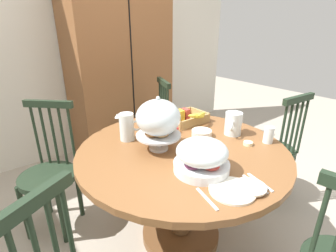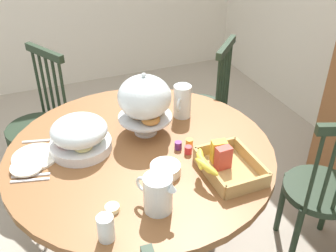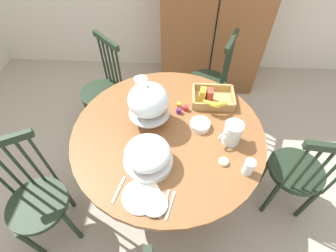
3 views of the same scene
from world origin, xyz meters
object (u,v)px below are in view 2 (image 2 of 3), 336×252
object	(u,v)px
orange_juice_pitcher	(182,103)
drinking_glass	(106,228)
dining_table	(141,178)
fruit_platter_covered	(80,135)
cereal_bowl	(165,169)
windsor_chair_by_cabinet	(203,109)
pastry_stand_with_dome	(145,100)
windsor_chair_near_window	(322,193)
cereal_basket	(225,164)
windsor_chair_facing_door	(40,128)
butter_dish	(112,208)
milk_pitcher	(158,195)
china_plate_large	(35,157)
china_plate_small	(27,167)

from	to	relation	value
orange_juice_pitcher	drinking_glass	xyz separation A→B (m)	(0.71, -0.62, -0.03)
dining_table	drinking_glass	size ratio (longest dim) A/B	12.10
fruit_platter_covered	dining_table	bearing A→B (deg)	68.73
cereal_bowl	windsor_chair_by_cabinet	bearing A→B (deg)	143.82
cereal_bowl	pastry_stand_with_dome	bearing A→B (deg)	174.67
windsor_chair_near_window	windsor_chair_by_cabinet	xyz separation A→B (m)	(-1.04, -0.20, 0.00)
dining_table	cereal_basket	world-z (taller)	cereal_basket
windsor_chair_facing_door	butter_dish	xyz separation A→B (m)	(1.22, 0.19, 0.30)
pastry_stand_with_dome	drinking_glass	size ratio (longest dim) A/B	3.13
fruit_platter_covered	milk_pitcher	distance (m)	0.56
china_plate_large	butter_dish	distance (m)	0.54
milk_pitcher	cereal_basket	distance (m)	0.38
windsor_chair_near_window	milk_pitcher	bearing A→B (deg)	-87.05
china_plate_small	drinking_glass	xyz separation A→B (m)	(0.54, 0.24, 0.04)
milk_pitcher	china_plate_small	distance (m)	0.66
milk_pitcher	butter_dish	size ratio (longest dim) A/B	3.05
windsor_chair_near_window	drinking_glass	world-z (taller)	windsor_chair_near_window
windsor_chair_near_window	china_plate_large	world-z (taller)	windsor_chair_near_window
china_plate_small	cereal_basket	bearing A→B (deg)	66.88
pastry_stand_with_dome	butter_dish	distance (m)	0.61
cereal_basket	orange_juice_pitcher	bearing A→B (deg)	177.63
windsor_chair_facing_door	cereal_basket	distance (m)	1.42
windsor_chair_near_window	cereal_basket	distance (m)	0.68
orange_juice_pitcher	cereal_basket	world-z (taller)	orange_juice_pitcher
fruit_platter_covered	orange_juice_pitcher	xyz separation A→B (m)	(-0.11, 0.59, -0.00)
pastry_stand_with_dome	butter_dish	xyz separation A→B (m)	(0.49, -0.32, -0.19)
windsor_chair_facing_door	china_plate_large	world-z (taller)	windsor_chair_facing_door
cereal_bowl	orange_juice_pitcher	bearing A→B (deg)	147.39
china_plate_large	cereal_bowl	xyz separation A→B (m)	(0.34, 0.53, 0.02)
dining_table	china_plate_large	bearing A→B (deg)	-103.99
windsor_chair_near_window	windsor_chair_facing_door	world-z (taller)	same
windsor_chair_by_cabinet	orange_juice_pitcher	size ratio (longest dim) A/B	5.23
windsor_chair_near_window	china_plate_small	world-z (taller)	windsor_chair_near_window
windsor_chair_by_cabinet	drinking_glass	distance (m)	1.57
china_plate_large	pastry_stand_with_dome	bearing A→B (deg)	91.05
windsor_chair_near_window	fruit_platter_covered	xyz separation A→B (m)	(-0.47, -1.16, 0.37)
fruit_platter_covered	butter_dish	xyz separation A→B (m)	(0.46, 0.03, -0.07)
orange_juice_pitcher	drinking_glass	bearing A→B (deg)	-41.24
windsor_chair_facing_door	china_plate_large	bearing A→B (deg)	-4.45
dining_table	cereal_bowl	world-z (taller)	cereal_bowl
windsor_chair_by_cabinet	china_plate_large	size ratio (longest dim) A/B	4.43
windsor_chair_near_window	pastry_stand_with_dome	world-z (taller)	pastry_stand_with_dome
windsor_chair_by_cabinet	milk_pitcher	xyz separation A→B (m)	(1.09, -0.76, 0.36)
windsor_chair_near_window	orange_juice_pitcher	bearing A→B (deg)	-135.72
dining_table	china_plate_small	bearing A→B (deg)	-94.69
fruit_platter_covered	china_plate_large	bearing A→B (deg)	-94.46
drinking_glass	windsor_chair_near_window	bearing A→B (deg)	95.93
pastry_stand_with_dome	orange_juice_pitcher	size ratio (longest dim) A/B	1.84
windsor_chair_by_cabinet	cereal_bowl	size ratio (longest dim) A/B	6.96
china_plate_small	drinking_glass	world-z (taller)	drinking_glass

